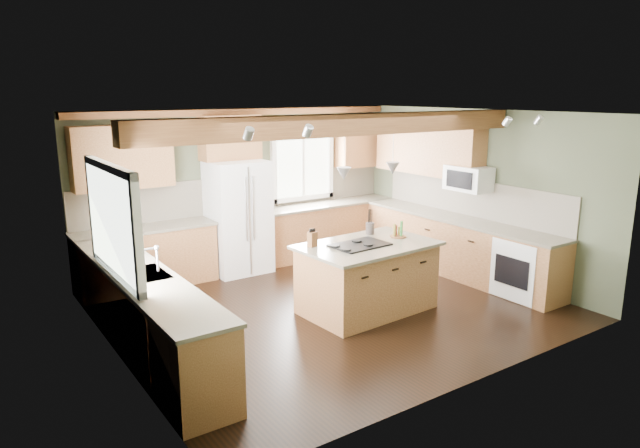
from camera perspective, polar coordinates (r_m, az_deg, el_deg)
floor at (r=7.86m, az=1.04°, el=-8.25°), size 5.60×5.60×0.00m
ceiling at (r=7.32m, az=1.12°, el=11.05°), size 5.60×5.60×0.00m
wall_back at (r=9.59m, az=-7.65°, el=3.64°), size 5.60×0.00×5.60m
wall_left at (r=6.32m, az=-20.06°, el=-2.04°), size 0.00×5.00×5.00m
wall_right at (r=9.36m, az=15.19°, el=3.06°), size 0.00×5.00×5.00m
ceiling_beam at (r=7.03m, az=2.91°, el=9.89°), size 5.55×0.26×0.26m
soffit_trim at (r=9.38m, az=-7.60°, el=11.05°), size 5.55×0.20×0.10m
backsplash_back at (r=9.59m, az=-7.59°, el=3.10°), size 5.58×0.03×0.58m
backsplash_right at (r=9.40m, az=14.87°, el=2.56°), size 0.03×3.70×0.58m
base_cab_back_left at (r=8.86m, az=-16.97°, el=-3.34°), size 2.02×0.60×0.88m
counter_back_left at (r=8.74m, az=-17.17°, el=-0.45°), size 2.06×0.64×0.04m
base_cab_back_right at (r=10.26m, az=0.70°, el=-0.51°), size 2.62×0.60×0.88m
counter_back_right at (r=10.16m, az=0.70°, el=2.01°), size 2.66×0.64×0.04m
base_cab_left at (r=6.71m, az=-17.09°, el=-8.69°), size 0.60×3.70×0.88m
counter_left at (r=6.56m, az=-17.36°, el=-4.95°), size 0.64×3.74×0.04m
base_cab_right at (r=9.36m, az=13.45°, el=-2.24°), size 0.60×3.70×0.88m
counter_right at (r=9.25m, az=13.60°, el=0.50°), size 0.64×3.74×0.04m
upper_cab_back_left at (r=8.63m, az=-19.17°, el=6.33°), size 1.40×0.35×0.90m
upper_cab_over_fridge at (r=9.20m, az=-8.99°, el=8.53°), size 0.96×0.35×0.70m
upper_cab_right at (r=9.75m, az=10.71°, el=7.54°), size 0.35×2.20×0.90m
upper_cab_back_corner at (r=10.60m, az=3.95°, el=8.18°), size 0.90×0.35×0.90m
window_left at (r=6.32m, az=-20.18°, el=0.27°), size 0.04×1.60×1.05m
window_back at (r=10.10m, az=-1.79°, el=5.67°), size 1.10×0.04×1.00m
sink at (r=6.55m, az=-17.37°, el=-4.91°), size 0.50×0.65×0.03m
faucet at (r=6.56m, az=-15.96°, el=-3.47°), size 0.02×0.02×0.28m
dishwasher at (r=5.58m, az=-12.81°, el=-13.12°), size 0.60×0.60×0.84m
oven at (r=8.58m, az=19.83°, el=-4.17°), size 0.60×0.72×0.84m
microwave at (r=9.12m, az=14.62°, el=4.44°), size 0.40×0.70×0.38m
pendant_left at (r=7.01m, az=2.41°, el=5.04°), size 0.18×0.18×0.16m
pendant_right at (r=7.57m, az=7.28°, el=5.56°), size 0.18×0.18×0.16m
refrigerator at (r=9.20m, az=-8.16°, el=0.68°), size 0.90×0.74×1.80m
island at (r=7.62m, az=4.72°, el=-5.47°), size 1.73×1.11×0.88m
island_top at (r=7.49m, az=4.79°, el=-2.14°), size 1.84×1.23×0.04m
cooktop at (r=7.39m, az=4.00°, el=-2.09°), size 0.75×0.52×0.02m
knife_block at (r=7.31m, az=-0.77°, el=-1.53°), size 0.13×0.11×0.19m
utensil_crock at (r=7.99m, az=5.02°, el=-0.43°), size 0.14×0.14×0.16m
bottle_tray at (r=7.85m, az=7.84°, el=-0.55°), size 0.28×0.28×0.21m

